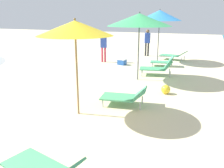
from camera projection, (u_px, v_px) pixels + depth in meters
The scene contains 11 objects.
umbrella_third at pixel (75, 28), 5.78m from camera, with size 1.91×1.91×2.52m.
lounger_third_shoreside at pixel (125, 96), 6.95m from camera, with size 1.42×0.90×0.56m.
umbrella_fourth at pixel (139, 20), 9.18m from camera, with size 2.55×2.55×2.72m.
lounger_fourth_shoreside at pixel (157, 68), 10.46m from camera, with size 1.53×1.00×0.70m.
umbrella_farthest at pixel (160, 15), 12.97m from camera, with size 2.42×2.42×2.94m.
lounger_farthest_shoreside at pixel (174, 55), 14.14m from camera, with size 1.62×0.89×0.57m.
lounger_farthest_inland at pixel (163, 61), 12.41m from camera, with size 1.28×0.84×0.57m.
person_walking_near at pixel (147, 40), 15.41m from camera, with size 0.42×0.34×1.73m.
person_walking_mid at pixel (104, 44), 13.33m from camera, with size 0.42×0.35×1.68m.
beach_ball at pixel (166, 89), 8.00m from camera, with size 0.31×0.31×0.31m, color yellow.
cooler_box at pixel (122, 62), 12.79m from camera, with size 0.47×0.42×0.32m.
Camera 1 is at (3.37, 2.95, 2.56)m, focal length 37.72 mm.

